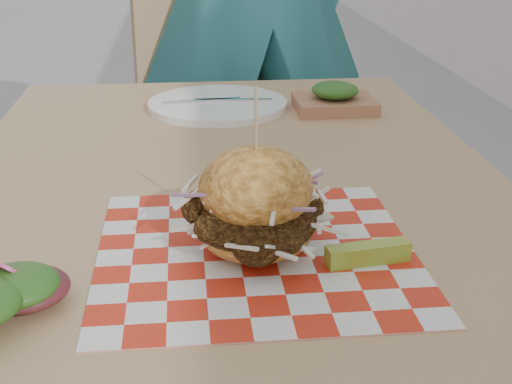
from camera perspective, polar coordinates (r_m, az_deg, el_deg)
The scene contains 7 objects.
patio_table at distance 1.07m, azimuth -1.93°, elevation -2.80°, with size 0.80×1.20×0.75m.
patio_chair at distance 2.13m, azimuth -4.72°, elevation 6.60°, with size 0.52×0.53×0.95m.
paper_liner at distance 0.82m, azimuth 0.00°, elevation -4.80°, with size 0.36×0.36×0.00m, color red.
sandwich at distance 0.80m, azimuth -0.00°, elevation -1.30°, with size 0.17×0.17×0.19m.
pickle_spear at distance 0.80m, azimuth 8.95°, elevation -4.87°, with size 0.10×0.02×0.02m, color #9DAA31.
place_setting at distance 1.39m, azimuth -3.09°, elevation 6.99°, with size 0.27×0.27×0.02m.
kraft_tray at distance 1.38m, azimuth 6.31°, elevation 7.40°, with size 0.15×0.12×0.06m.
Camera 1 is at (0.11, -1.17, 1.12)m, focal length 50.00 mm.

